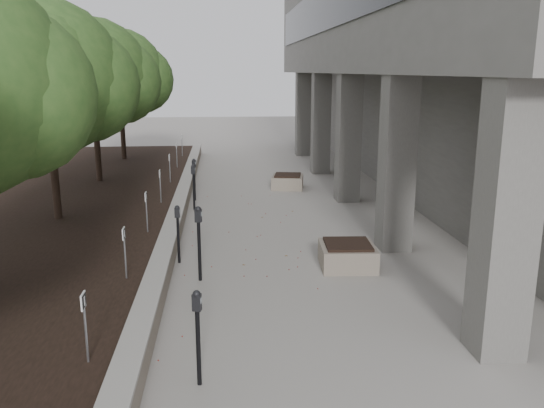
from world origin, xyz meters
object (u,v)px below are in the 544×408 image
crabapple_tree_4 (94,100)px  parking_meter_1 (198,338)px  crabapple_tree_3 (49,111)px  parking_meter_2 (199,244)px  crabapple_tree_5 (120,94)px  parking_meter_5 (194,180)px  parking_meter_4 (194,187)px  planter_back (288,181)px  planter_front (347,255)px  parking_meter_3 (178,234)px

crabapple_tree_4 → parking_meter_1: (3.88, -12.51, -2.45)m
crabapple_tree_3 → parking_meter_2: bearing=-44.6°
crabapple_tree_4 → crabapple_tree_5: 5.00m
crabapple_tree_4 → crabapple_tree_5: size_ratio=1.00×
crabapple_tree_3 → parking_meter_5: crabapple_tree_3 is taller
parking_meter_1 → parking_meter_4: 9.65m
crabapple_tree_4 → planter_back: (6.52, 0.06, -2.87)m
parking_meter_4 → planter_front: size_ratio=1.22×
crabapple_tree_5 → parking_meter_2: crabapple_tree_5 is taller
crabapple_tree_4 → parking_meter_3: (3.25, -7.60, -2.47)m
crabapple_tree_5 → planter_front: (6.85, -13.17, -2.85)m
parking_meter_1 → parking_meter_5: parking_meter_5 is taller
crabapple_tree_5 → planter_front: size_ratio=4.77×
crabapple_tree_4 → parking_meter_1: size_ratio=4.04×
crabapple_tree_4 → planter_back: crabapple_tree_4 is taller
parking_meter_5 → planter_back: parking_meter_5 is taller
parking_meter_2 → planter_front: 3.19m
parking_meter_4 → planter_back: bearing=52.0°
parking_meter_2 → parking_meter_1: bearing=-75.5°
crabapple_tree_3 → parking_meter_4: bearing=32.4°
crabapple_tree_4 → planter_front: 11.03m
parking_meter_2 → planter_back: (2.78, 8.75, -0.51)m
parking_meter_2 → crabapple_tree_5: bearing=117.8°
planter_front → planter_back: size_ratio=1.06×
parking_meter_1 → planter_front: (2.97, 4.35, -0.41)m
planter_front → planter_back: (-0.33, 8.23, -0.01)m
parking_meter_2 → parking_meter_4: parking_meter_2 is taller
crabapple_tree_5 → planter_back: 8.67m
parking_meter_1 → parking_meter_3: (-0.63, 4.91, -0.03)m
crabapple_tree_5 → parking_meter_1: (3.88, -17.51, -2.45)m
parking_meter_3 → parking_meter_2: bearing=-61.2°
crabapple_tree_3 → planter_front: crabapple_tree_3 is taller
parking_meter_1 → crabapple_tree_5: bearing=116.1°
parking_meter_3 → planter_back: size_ratio=1.20×
crabapple_tree_4 → crabapple_tree_5: same height
crabapple_tree_3 → parking_meter_4: crabapple_tree_3 is taller
crabapple_tree_3 → crabapple_tree_4: bearing=90.0°
parking_meter_1 → parking_meter_4: parking_meter_4 is taller
parking_meter_3 → planter_front: parking_meter_3 is taller
crabapple_tree_5 → planter_back: crabapple_tree_5 is taller
planter_front → parking_meter_2: bearing=-170.4°
parking_meter_2 → parking_meter_4: size_ratio=1.10×
crabapple_tree_4 → planter_front: crabapple_tree_4 is taller
crabapple_tree_4 → parking_meter_5: bearing=-25.3°
crabapple_tree_3 → parking_meter_4: size_ratio=3.90×
crabapple_tree_3 → parking_meter_1: 8.80m
parking_meter_1 → planter_back: parking_meter_1 is taller
parking_meter_4 → parking_meter_2: bearing=-77.0°
crabapple_tree_3 → planter_front: (6.85, -3.17, -2.85)m
parking_meter_4 → planter_back: (3.16, 2.93, -0.45)m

